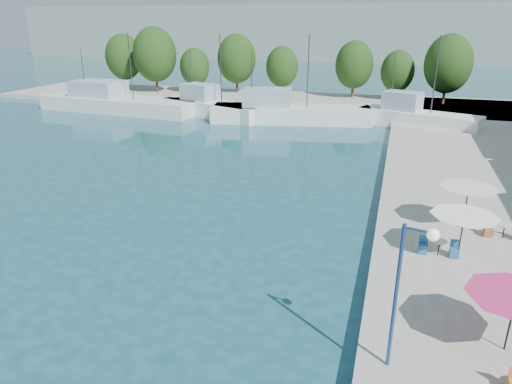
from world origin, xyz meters
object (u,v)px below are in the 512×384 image
(umbrella_white, at_px, (464,220))
(umbrella_cream, at_px, (468,192))
(trawler_04, at_px, (415,118))
(trawler_03, at_px, (287,113))
(street_lamp, at_px, (410,273))
(trawler_02, at_px, (211,107))
(trawler_01, at_px, (117,103))

(umbrella_white, height_order, umbrella_cream, umbrella_cream)
(umbrella_white, bearing_deg, trawler_04, 92.64)
(trawler_03, height_order, umbrella_white, trawler_03)
(trawler_03, xyz_separation_m, street_lamp, (13.25, -39.46, 3.02))
(trawler_03, distance_m, umbrella_cream, 31.93)
(trawler_03, bearing_deg, umbrella_white, -74.18)
(trawler_02, bearing_deg, umbrella_white, -30.11)
(trawler_02, relative_size, umbrella_white, 4.92)
(trawler_02, height_order, umbrella_white, trawler_02)
(trawler_02, relative_size, umbrella_cream, 5.08)
(trawler_02, height_order, street_lamp, trawler_02)
(trawler_01, distance_m, umbrella_white, 49.93)
(trawler_01, xyz_separation_m, umbrella_cream, (39.48, -27.56, 1.61))
(trawler_01, xyz_separation_m, trawler_03, (23.10, -0.21, 0.00))
(umbrella_white, bearing_deg, trawler_03, 117.01)
(umbrella_cream, bearing_deg, trawler_02, 133.14)
(trawler_04, xyz_separation_m, umbrella_cream, (2.05, -28.54, 1.61))
(trawler_01, distance_m, trawler_02, 13.23)
(trawler_04, relative_size, street_lamp, 2.67)
(trawler_02, bearing_deg, trawler_01, -157.15)
(trawler_01, bearing_deg, trawler_04, 6.12)
(trawler_01, relative_size, umbrella_white, 7.33)
(trawler_01, xyz_separation_m, street_lamp, (36.35, -39.67, 3.02))
(trawler_04, bearing_deg, umbrella_cream, -65.23)
(trawler_01, height_order, umbrella_white, trawler_01)
(trawler_02, bearing_deg, trawler_04, 22.11)
(trawler_01, bearing_deg, street_lamp, -42.88)
(trawler_01, relative_size, street_lamp, 4.44)
(trawler_01, height_order, umbrella_cream, trawler_01)
(trawler_04, bearing_deg, street_lamp, -70.86)
(street_lamp, bearing_deg, trawler_03, 121.95)
(trawler_02, distance_m, trawler_03, 9.90)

